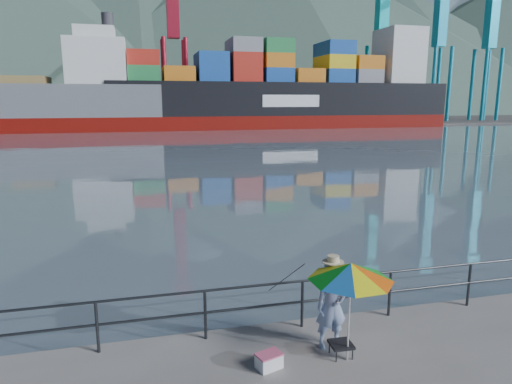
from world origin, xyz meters
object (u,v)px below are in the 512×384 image
container_ship (291,93)px  beach_umbrella (351,272)px  cooler_bag (269,362)px  fisherman (332,306)px

container_ship → beach_umbrella: bearing=-107.8°
beach_umbrella → cooler_bag: size_ratio=4.53×
fisherman → cooler_bag: bearing=-161.3°
container_ship → cooler_bag: bearing=-108.8°
beach_umbrella → container_ship: size_ratio=0.03×
beach_umbrella → container_ship: container_ship is taller
cooler_bag → container_ship: bearing=52.9°
fisherman → beach_umbrella: bearing=-75.2°
beach_umbrella → cooler_bag: 2.12m
beach_umbrella → container_ship: (23.28, 72.56, 4.15)m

